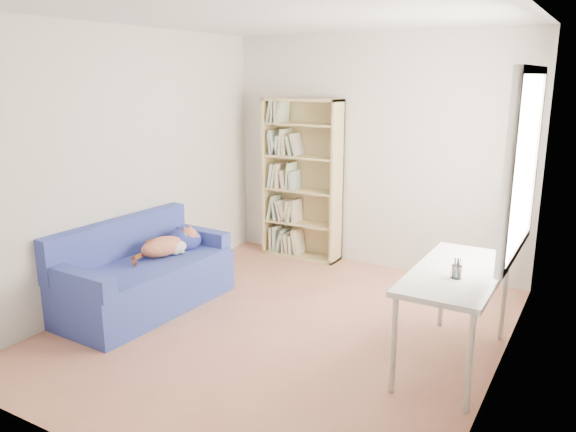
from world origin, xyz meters
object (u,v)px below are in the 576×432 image
object	(u,v)px
sofa	(145,275)
pen_cup	(456,270)
bookshelf	(302,186)
desk	(457,279)

from	to	relation	value
sofa	pen_cup	size ratio (longest dim) A/B	11.15
bookshelf	sofa	bearing A→B (deg)	-104.62
sofa	pen_cup	distance (m)	2.88
sofa	bookshelf	world-z (taller)	bookshelf
bookshelf	desk	bearing A→B (deg)	-37.40
sofa	pen_cup	bearing A→B (deg)	5.96
pen_cup	desk	bearing A→B (deg)	99.71
desk	sofa	bearing A→B (deg)	-172.73
bookshelf	pen_cup	world-z (taller)	bookshelf
desk	pen_cup	size ratio (longest dim) A/B	8.72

